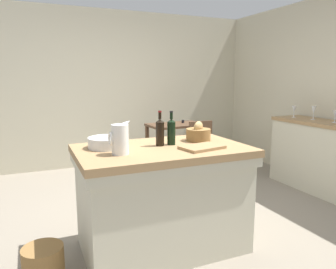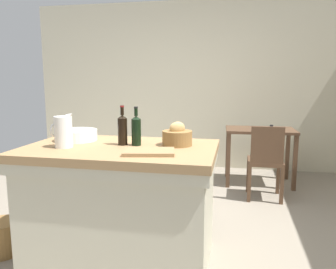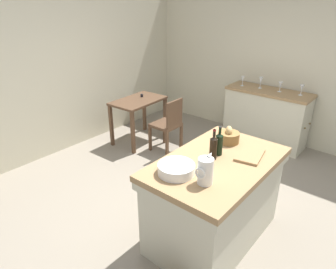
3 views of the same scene
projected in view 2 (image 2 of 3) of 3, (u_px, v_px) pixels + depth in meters
The scene contains 12 objects.
ground_plane at pixel (163, 237), 3.03m from camera, with size 6.76×6.76×0.00m, color gray.
wall_back at pixel (198, 86), 5.33m from camera, with size 5.32×0.12×2.60m, color beige.
island_table at pixel (121, 200), 2.58m from camera, with size 1.43×0.89×0.91m.
writing_desk at pixel (260, 138), 4.49m from camera, with size 0.93×0.60×0.80m.
wooden_chair at pixel (266, 160), 3.90m from camera, with size 0.40×0.40×0.89m.
pitcher at pixel (63, 131), 2.46m from camera, with size 0.17×0.13×0.27m.
wash_bowl at pixel (77, 135), 2.74m from camera, with size 0.33×0.33×0.09m, color white.
bread_basket at pixel (177, 137), 2.54m from camera, with size 0.23×0.23×0.18m.
cutting_board at pixel (149, 152), 2.27m from camera, with size 0.34×0.22×0.02m, color #99754C.
wine_bottle_dark at pixel (136, 130), 2.53m from camera, with size 0.07×0.07×0.30m.
wine_bottle_amber at pixel (123, 129), 2.55m from camera, with size 0.07×0.07×0.30m.
wicker_hamper at pixel (2, 237), 2.73m from camera, with size 0.30×0.30×0.27m, color olive.
Camera 2 is at (0.61, -2.77, 1.41)m, focal length 35.85 mm.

